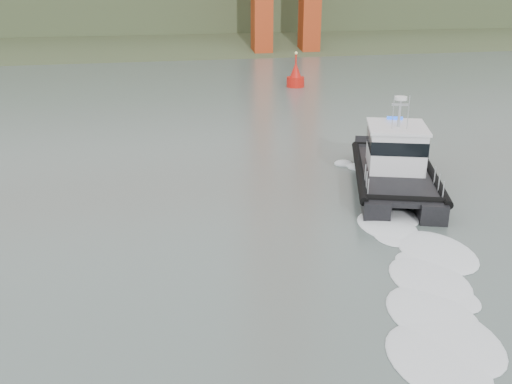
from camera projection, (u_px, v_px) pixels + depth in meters
ground at (267, 313)px, 20.73m from camera, size 400.00×400.00×0.00m
headlands at (136, 1)px, 132.90m from camera, size 500.00×105.36×27.12m
patrol_boat at (395, 164)px, 33.16m from camera, size 7.73×12.03×5.49m
nav_buoy at (296, 77)px, 64.82m from camera, size 2.01×2.01×4.19m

